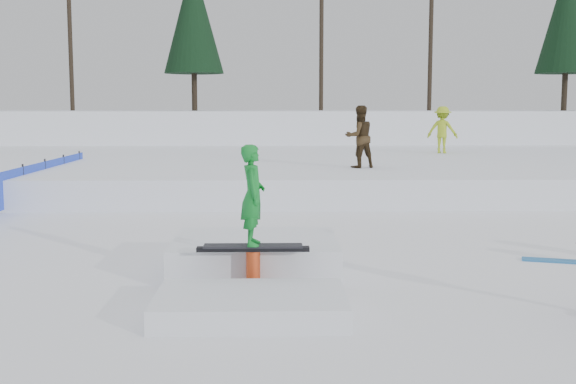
{
  "coord_description": "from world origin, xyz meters",
  "views": [
    {
      "loc": [
        0.22,
        -10.96,
        2.65
      ],
      "look_at": [
        0.5,
        2.0,
        1.1
      ],
      "focal_mm": 45.0,
      "sensor_mm": 36.0,
      "label": 1
    }
  ],
  "objects": [
    {
      "name": "ground",
      "position": [
        0.0,
        0.0,
        0.0
      ],
      "size": [
        120.0,
        120.0,
        0.0
      ],
      "primitive_type": "plane",
      "color": "white"
    },
    {
      "name": "treeline",
      "position": [
        6.18,
        28.28,
        7.45
      ],
      "size": [
        40.24,
        4.22,
        10.5
      ],
      "color": "black",
      "rests_on": "snow_berm"
    },
    {
      "name": "walker_ygreen",
      "position": [
        6.9,
        17.33,
        1.72
      ],
      "size": [
        1.36,
        1.09,
        1.84
      ],
      "primitive_type": "imported",
      "rotation": [
        0.0,
        0.0,
        2.74
      ],
      "color": "#9FBD20",
      "rests_on": "snow_midrise"
    },
    {
      "name": "walker_olive",
      "position": [
        2.83,
        10.63,
        1.73
      ],
      "size": [
        1.09,
        0.97,
        1.87
      ],
      "primitive_type": "imported",
      "rotation": [
        0.0,
        0.0,
        3.49
      ],
      "color": "#332513",
      "rests_on": "snow_midrise"
    },
    {
      "name": "loose_board_teal",
      "position": [
        5.21,
        1.0,
        0.01
      ],
      "size": [
        1.42,
        0.7,
        0.03
      ],
      "primitive_type": "cube",
      "rotation": [
        0.0,
        0.0,
        -0.31
      ],
      "color": "#2668A8",
      "rests_on": "ground"
    },
    {
      "name": "snow_midrise",
      "position": [
        0.0,
        16.0,
        0.4
      ],
      "size": [
        50.0,
        18.0,
        0.8
      ],
      "primitive_type": "cube",
      "color": "white",
      "rests_on": "ground"
    },
    {
      "name": "snow_berm",
      "position": [
        0.0,
        30.0,
        1.2
      ],
      "size": [
        60.0,
        14.0,
        2.4
      ],
      "primitive_type": "cube",
      "color": "white",
      "rests_on": "ground"
    },
    {
      "name": "jib_rail_feature",
      "position": [
        -0.06,
        -0.31,
        0.3
      ],
      "size": [
        2.6,
        4.4,
        2.11
      ],
      "color": "white",
      "rests_on": "ground"
    }
  ]
}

